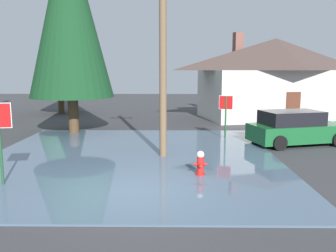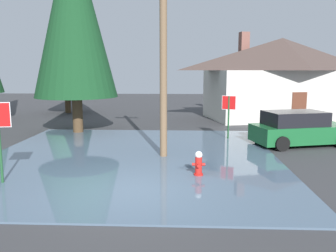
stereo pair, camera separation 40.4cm
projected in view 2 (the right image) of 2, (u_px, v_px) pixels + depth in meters
name	position (u px, v px, depth m)	size (l,w,h in m)	color
ground_plane	(130.00, 194.00, 9.94)	(80.00, 80.00, 0.10)	#38383A
flood_puddle	(132.00, 157.00, 13.75)	(11.28, 12.10, 0.05)	#4C6075
lane_stop_bar	(81.00, 216.00, 8.30)	(3.00, 0.30, 0.01)	silver
fire_hydrant	(199.00, 164.00, 11.31)	(0.42, 0.36, 0.84)	red
utility_pole	(163.00, 54.00, 13.25)	(1.60, 0.28, 7.63)	brown
stop_sign_far	(229.00, 109.00, 17.14)	(0.66, 0.21, 2.16)	#1E4C28
house	(281.00, 77.00, 24.48)	(11.44, 7.63, 5.98)	beige
parked_car	(299.00, 129.00, 15.99)	(4.65, 2.94, 1.56)	#195B2D
pine_tree_tall_left	(73.00, 11.00, 18.18)	(4.36, 4.36, 10.90)	#4C3823
pine_tree_mid_left	(65.00, 44.00, 27.24)	(3.63, 3.63, 9.06)	#4C3823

